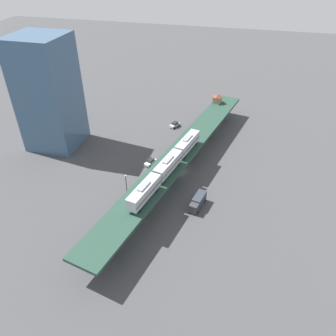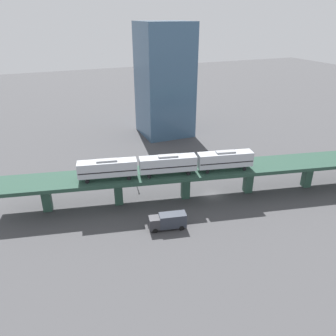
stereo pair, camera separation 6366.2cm
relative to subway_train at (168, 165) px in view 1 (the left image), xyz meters
The scene contains 9 objects.
ground_plane 14.37m from the subway_train, 94.86° to the right, with size 400.00×400.00×0.00m, color #424244.
elevated_viaduct 11.54m from the subway_train, 94.97° to the right, with size 27.78×91.68×6.89m.
subway_train is the anchor object (origin of this frame).
signal_hut 49.35m from the subway_train, 97.87° to the right, with size 3.83×3.83×3.40m.
street_car_silver 40.09m from the subway_train, 79.22° to the right, with size 3.52×4.75×1.89m.
street_car_white 17.22m from the subway_train, 53.76° to the right, with size 3.19×4.75×1.89m.
delivery_truck 12.51m from the subway_train, 157.71° to the left, with size 3.68×7.51×3.20m.
street_lamp 12.62m from the subway_train, 20.76° to the left, with size 0.44×0.44×6.94m.
office_tower 47.68m from the subway_train, 21.15° to the right, with size 16.00×16.00×36.00m.
Camera 1 is at (-17.05, 79.92, 58.80)m, focal length 35.00 mm.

